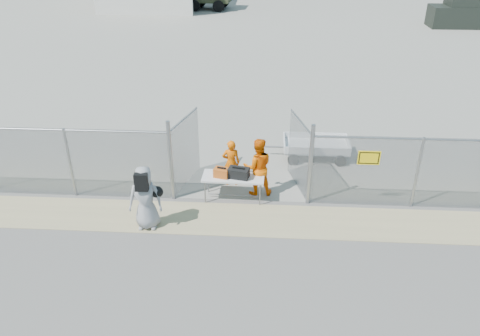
# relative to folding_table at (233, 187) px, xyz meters

# --- Properties ---
(ground) EXTENTS (160.00, 160.00, 0.00)m
(ground) POSITION_rel_folding_table_xyz_m (0.20, -2.10, -0.38)
(ground) COLOR #535050
(dirt_strip) EXTENTS (44.00, 1.60, 0.01)m
(dirt_strip) POSITION_rel_folding_table_xyz_m (0.20, -1.10, -0.38)
(dirt_strip) COLOR tan
(dirt_strip) RESTS_ON ground
(chain_link_fence) EXTENTS (40.00, 0.20, 2.20)m
(chain_link_fence) POSITION_rel_folding_table_xyz_m (0.20, -0.10, 0.72)
(chain_link_fence) COLOR gray
(chain_link_fence) RESTS_ON ground
(folding_table) EXTENTS (1.83, 0.80, 0.77)m
(folding_table) POSITION_rel_folding_table_xyz_m (0.00, 0.00, 0.00)
(folding_table) COLOR silver
(folding_table) RESTS_ON ground
(orange_bag) EXTENTS (0.49, 0.38, 0.27)m
(orange_bag) POSITION_rel_folding_table_xyz_m (-0.34, -0.05, 0.52)
(orange_bag) COLOR #C25719
(orange_bag) RESTS_ON folding_table
(black_duffel) EXTENTS (0.66, 0.47, 0.29)m
(black_duffel) POSITION_rel_folding_table_xyz_m (0.16, -0.06, 0.53)
(black_duffel) COLOR black
(black_duffel) RESTS_ON folding_table
(security_worker_left) EXTENTS (0.59, 0.41, 1.52)m
(security_worker_left) POSITION_rel_folding_table_xyz_m (-0.13, 0.84, 0.38)
(security_worker_left) COLOR #E25C04
(security_worker_left) RESTS_ON ground
(security_worker_right) EXTENTS (0.98, 0.81, 1.82)m
(security_worker_right) POSITION_rel_folding_table_xyz_m (0.70, 0.35, 0.53)
(security_worker_right) COLOR #E25C04
(security_worker_right) RESTS_ON ground
(visitor) EXTENTS (0.91, 0.61, 1.82)m
(visitor) POSITION_rel_folding_table_xyz_m (-2.22, -1.57, 0.52)
(visitor) COLOR gray
(visitor) RESTS_ON ground
(utility_trailer) EXTENTS (2.92, 1.51, 0.71)m
(utility_trailer) POSITION_rel_folding_table_xyz_m (2.67, 2.92, -0.03)
(utility_trailer) COLOR silver
(utility_trailer) RESTS_ON ground
(parked_vehicle_near) EXTENTS (4.70, 2.14, 2.13)m
(parked_vehicle_near) POSITION_rel_folding_table_xyz_m (15.41, 25.63, 0.68)
(parked_vehicle_near) COLOR black
(parked_vehicle_near) RESTS_ON ground
(parked_vehicle_mid) EXTENTS (4.18, 2.16, 1.83)m
(parked_vehicle_mid) POSITION_rel_folding_table_xyz_m (17.52, 28.70, 0.53)
(parked_vehicle_mid) COLOR black
(parked_vehicle_mid) RESTS_ON ground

